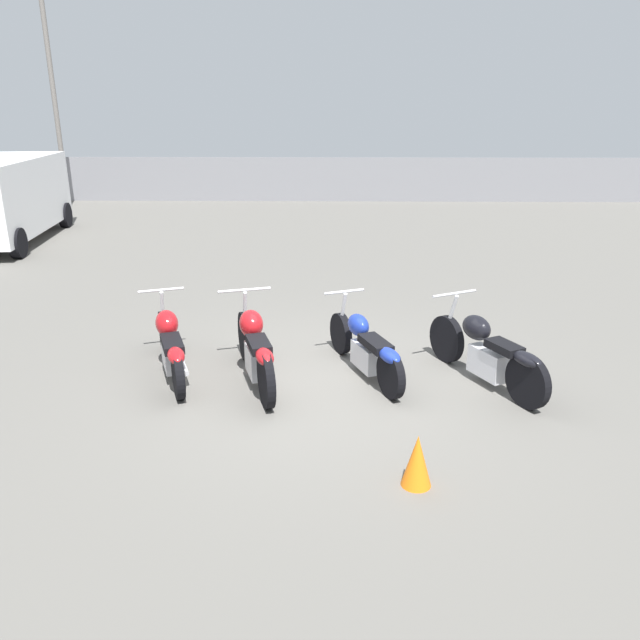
{
  "coord_description": "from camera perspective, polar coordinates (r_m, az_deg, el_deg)",
  "views": [
    {
      "loc": [
        0.15,
        -7.14,
        3.34
      ],
      "look_at": [
        0.0,
        0.64,
        0.65
      ],
      "focal_mm": 35.0,
      "sensor_mm": 36.0,
      "label": 1
    }
  ],
  "objects": [
    {
      "name": "motorcycle_slot_1",
      "position": [
        7.85,
        -5.95,
        -2.62
      ],
      "size": [
        0.89,
        2.11,
        1.04
      ],
      "rotation": [
        0.0,
        0.0,
        0.29
      ],
      "color": "black",
      "rests_on": "ground_plane"
    },
    {
      "name": "motorcycle_slot_3",
      "position": [
        8.04,
        15.02,
        -2.86
      ],
      "size": [
        1.15,
        2.0,
        1.01
      ],
      "rotation": [
        0.0,
        0.0,
        0.47
      ],
      "color": "black",
      "rests_on": "ground_plane"
    },
    {
      "name": "ground_plane",
      "position": [
        7.88,
        -0.09,
        -5.99
      ],
      "size": [
        60.0,
        60.0,
        0.0
      ],
      "primitive_type": "plane",
      "color": "#5B5954"
    },
    {
      "name": "traffic_cone_near",
      "position": [
        5.92,
        8.87,
        -12.59
      ],
      "size": [
        0.28,
        0.28,
        0.51
      ],
      "color": "orange",
      "rests_on": "ground_plane"
    },
    {
      "name": "parked_van",
      "position": [
        17.91,
        -27.05,
        10.05
      ],
      "size": [
        2.57,
        5.27,
        2.09
      ],
      "rotation": [
        0.0,
        0.0,
        0.12
      ],
      "color": "white",
      "rests_on": "ground_plane"
    },
    {
      "name": "motorcycle_slot_0",
      "position": [
        8.29,
        -13.52,
        -2.2
      ],
      "size": [
        0.97,
        2.08,
        0.95
      ],
      "rotation": [
        0.0,
        0.0,
        0.35
      ],
      "color": "black",
      "rests_on": "ground_plane"
    },
    {
      "name": "light_pole_left",
      "position": [
        23.5,
        -23.56,
        21.28
      ],
      "size": [
        0.7,
        0.35,
        8.3
      ],
      "color": "slate",
      "rests_on": "ground_plane"
    },
    {
      "name": "fence_back",
      "position": [
        23.16,
        0.75,
        12.72
      ],
      "size": [
        40.0,
        0.04,
        1.56
      ],
      "color": "gray",
      "rests_on": "ground_plane"
    },
    {
      "name": "motorcycle_slot_2",
      "position": [
        8.05,
        4.25,
        -2.52
      ],
      "size": [
        0.97,
        2.0,
        0.95
      ],
      "rotation": [
        0.0,
        0.0,
        0.38
      ],
      "color": "black",
      "rests_on": "ground_plane"
    }
  ]
}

